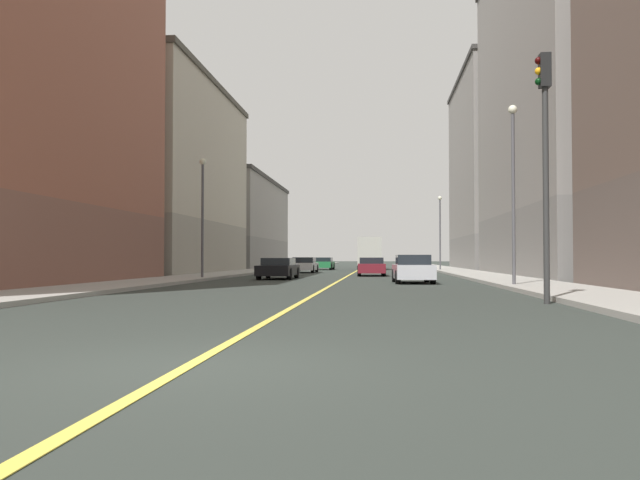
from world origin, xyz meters
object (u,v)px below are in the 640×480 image
(building_left_mid, at_px, (576,97))
(car_white, at_px, (304,265))
(building_left_far, at_px, (503,172))
(street_lamp_left_near, at_px, (513,176))
(building_right_midblock, at_px, (162,179))
(car_black, at_px, (278,268))
(street_lamp_right_near, at_px, (203,204))
(building_right_distant, at_px, (235,224))
(traffic_light_left_near, at_px, (545,143))
(car_silver, at_px, (413,270))
(car_maroon, at_px, (371,267))
(car_green, at_px, (324,264))
(box_truck, at_px, (370,253))
(street_lamp_left_far, at_px, (440,224))

(building_left_mid, bearing_deg, car_white, 153.09)
(building_left_far, height_order, street_lamp_left_near, building_left_far)
(building_right_midblock, relative_size, car_black, 4.69)
(building_right_midblock, distance_m, street_lamp_right_near, 15.94)
(building_right_distant, distance_m, street_lamp_left_near, 51.53)
(building_right_midblock, relative_size, traffic_light_left_near, 3.25)
(building_left_mid, height_order, car_silver, building_left_mid)
(building_right_distant, xyz_separation_m, car_maroon, (16.20, -30.10, -4.49))
(car_silver, bearing_deg, building_right_midblock, 136.97)
(car_green, height_order, car_silver, car_silver)
(building_left_far, distance_m, car_black, 36.80)
(building_right_distant, height_order, box_truck, building_right_distant)
(building_right_distant, xyz_separation_m, traffic_light_left_near, (21.16, -55.63, -0.86))
(street_lamp_right_near, distance_m, car_black, 5.64)
(street_lamp_left_far, relative_size, car_maroon, 1.46)
(box_truck, bearing_deg, car_black, -99.38)
(street_lamp_left_far, xyz_separation_m, car_black, (-11.18, -22.36, -3.60))
(street_lamp_left_near, height_order, car_white, street_lamp_left_near)
(traffic_light_left_near, xyz_separation_m, car_black, (-10.16, 18.89, -3.65))
(car_green, bearing_deg, building_left_mid, -49.88)
(building_left_far, relative_size, box_truck, 2.96)
(building_right_midblock, bearing_deg, box_truck, 47.20)
(street_lamp_left_far, bearing_deg, car_black, -116.56)
(building_left_mid, height_order, building_right_distant, building_left_mid)
(street_lamp_left_near, distance_m, street_lamp_right_near, 16.88)
(car_white, relative_size, box_truck, 0.64)
(building_left_mid, height_order, traffic_light_left_near, building_left_mid)
(street_lamp_right_near, relative_size, street_lamp_left_far, 0.98)
(box_truck, bearing_deg, street_lamp_left_far, -45.10)
(street_lamp_left_far, bearing_deg, car_green, 154.77)
(building_right_midblock, height_order, building_right_distant, building_right_midblock)
(car_green, distance_m, car_white, 12.06)
(building_left_far, bearing_deg, box_truck, -172.80)
(car_silver, distance_m, car_white, 22.22)
(building_right_midblock, distance_m, car_white, 13.11)
(building_left_far, bearing_deg, building_left_mid, -90.00)
(street_lamp_left_near, xyz_separation_m, street_lamp_left_far, (0.00, 32.13, -0.34))
(building_left_mid, xyz_separation_m, street_lamp_left_far, (-7.14, 16.35, -7.31))
(building_right_midblock, bearing_deg, building_left_mid, -11.15)
(street_lamp_left_near, distance_m, street_lamp_left_far, 32.13)
(building_left_mid, distance_m, car_white, 23.63)
(building_left_mid, bearing_deg, box_truck, 120.76)
(street_lamp_left_near, bearing_deg, traffic_light_left_near, -96.35)
(building_left_mid, distance_m, building_right_distant, 42.95)
(traffic_light_left_near, distance_m, car_white, 36.15)
(building_right_midblock, bearing_deg, street_lamp_right_near, -62.79)
(building_left_mid, xyz_separation_m, building_left_far, (0.00, 24.51, -1.58))
(building_left_far, xyz_separation_m, street_lamp_left_near, (-7.14, -40.29, -5.39))
(building_left_far, distance_m, street_lamp_left_far, 12.27)
(building_left_mid, distance_m, street_lamp_left_near, 18.67)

